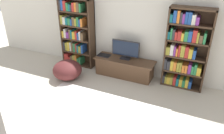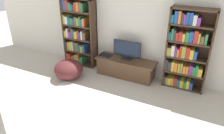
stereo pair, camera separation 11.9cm
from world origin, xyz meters
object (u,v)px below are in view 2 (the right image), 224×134
object	(u,v)px
television	(127,50)
laptop	(105,55)
bookshelf_left	(78,32)
beanbag_ottoman	(69,69)
tv_stand	(126,68)
bookshelf_right	(186,51)

from	to	relation	value
television	laptop	size ratio (longest dim) A/B	2.16
bookshelf_left	beanbag_ottoman	world-z (taller)	bookshelf_left
tv_stand	laptop	distance (m)	0.60
laptop	bookshelf_left	bearing A→B (deg)	171.47
laptop	beanbag_ottoman	size ratio (longest dim) A/B	0.46
bookshelf_left	beanbag_ottoman	bearing A→B (deg)	-74.88
bookshelf_left	bookshelf_right	size ratio (longest dim) A/B	1.00
laptop	television	bearing A→B (deg)	5.25
tv_stand	bookshelf_left	bearing A→B (deg)	175.23
television	laptop	world-z (taller)	television
tv_stand	television	xyz separation A→B (m)	(-0.00, 0.04, 0.47)
beanbag_ottoman	tv_stand	bearing A→B (deg)	30.40
tv_stand	laptop	size ratio (longest dim) A/B	4.63
laptop	bookshelf_right	bearing A→B (deg)	3.92
beanbag_ottoman	television	bearing A→B (deg)	31.78
bookshelf_left	laptop	size ratio (longest dim) A/B	5.64
laptop	beanbag_ottoman	xyz separation A→B (m)	(-0.65, -0.69, -0.23)
television	bookshelf_left	bearing A→B (deg)	176.80
bookshelf_right	beanbag_ottoman	bearing A→B (deg)	-162.03
laptop	beanbag_ottoman	world-z (taller)	laptop
tv_stand	bookshelf_right	bearing A→B (deg)	5.04
television	beanbag_ottoman	bearing A→B (deg)	-148.22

